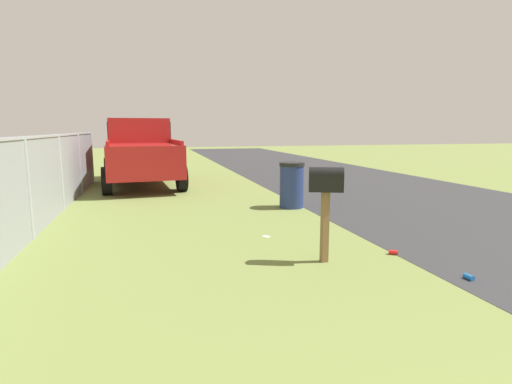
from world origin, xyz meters
TOP-DOWN VIEW (x-y plane):
  - mailbox at (5.44, -0.29)m, footprint 0.35×0.49m
  - pickup_truck at (14.03, 2.24)m, footprint 5.48×2.61m
  - trash_bin at (9.10, -1.14)m, footprint 0.56×0.56m
  - fence_section at (7.63, 3.80)m, footprint 14.66×0.07m
  - litter_can_far_scatter at (4.39, -1.68)m, footprint 0.12×0.07m
  - litter_wrapper_midfield_b at (6.85, 0.11)m, footprint 0.15×0.14m
  - litter_can_near_hydrant at (5.47, -1.37)m, footprint 0.11×0.14m

SIDE VIEW (x-z plane):
  - litter_wrapper_midfield_b at x=6.85m, z-range 0.00..0.01m
  - litter_can_far_scatter at x=4.39m, z-range 0.00..0.07m
  - litter_can_near_hydrant at x=5.47m, z-range 0.00..0.07m
  - trash_bin at x=9.10m, z-range 0.00..1.03m
  - fence_section at x=7.63m, z-range 0.07..1.73m
  - mailbox at x=5.44m, z-range 0.37..1.65m
  - pickup_truck at x=14.03m, z-range 0.06..2.15m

